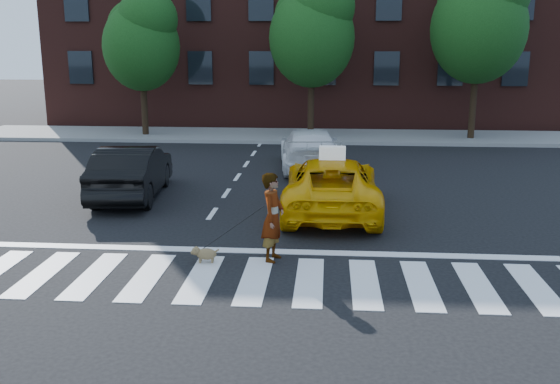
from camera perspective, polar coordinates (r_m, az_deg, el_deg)
name	(u,v)px	position (r m, az deg, el deg)	size (l,w,h in m)	color
ground	(255,280)	(11.49, -2.34, -8.04)	(120.00, 120.00, 0.00)	black
crosswalk	(255,280)	(11.49, -2.34, -8.02)	(13.00, 2.40, 0.01)	silver
stop_line	(264,251)	(12.98, -1.51, -5.43)	(12.00, 0.30, 0.01)	silver
sidewalk_far	(300,136)	(28.44, 1.83, 5.15)	(30.00, 4.00, 0.15)	slate
building	(307,9)	(35.68, 2.50, 16.39)	(26.00, 10.00, 12.00)	#491F1A
tree_left	(142,37)	(28.82, -12.54, 13.66)	(3.39, 3.38, 6.50)	black
tree_mid	(313,27)	(27.62, 3.00, 14.83)	(3.69, 3.69, 7.10)	black
tree_right	(480,17)	(28.32, 17.83, 15.03)	(4.00, 4.00, 7.70)	black
taxi	(332,185)	(15.84, 4.74, 0.65)	(2.33, 5.05, 1.40)	#E7A104
black_sedan	(132,171)	(17.79, -13.41, 1.84)	(1.55, 4.44, 1.46)	black
white_suv	(310,149)	(21.17, 2.76, 3.93)	(1.95, 4.79, 1.39)	silver
woman	(273,217)	(12.22, -0.66, -2.32)	(0.65, 0.42, 1.77)	#999999
dog	(204,254)	(12.37, -6.96, -5.60)	(0.57, 0.24, 0.32)	#8F6749
taxi_sign	(332,153)	(15.48, 4.80, 3.59)	(0.65, 0.28, 0.32)	white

